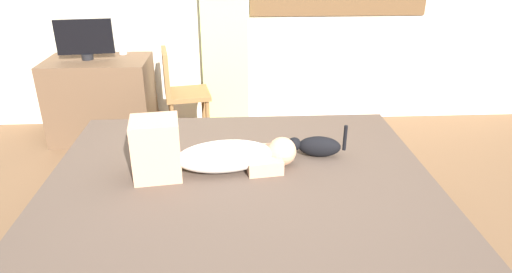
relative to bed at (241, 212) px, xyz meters
The scene contains 8 objects.
ground_plane 0.30m from the bed, 35.64° to the right, with size 16.00×16.00×0.00m, color brown.
bed is the anchor object (origin of this frame).
person_lying 0.41m from the bed, 160.74° to the left, with size 0.94×0.37×0.34m.
cat 0.61m from the bed, 24.91° to the left, with size 0.36×0.15×0.21m.
desk 2.11m from the bed, 125.80° to the left, with size 0.90×0.56×0.74m.
tv_monitor 2.25m from the bed, 127.32° to the left, with size 0.48×0.10×0.35m.
cup 2.22m from the bed, 118.70° to the left, with size 0.07×0.07×0.09m, color white.
chair_by_desk 1.63m from the bed, 108.20° to the left, with size 0.44×0.44×0.86m.
Camera 1 is at (-0.18, -2.12, 1.74)m, focal length 31.25 mm.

